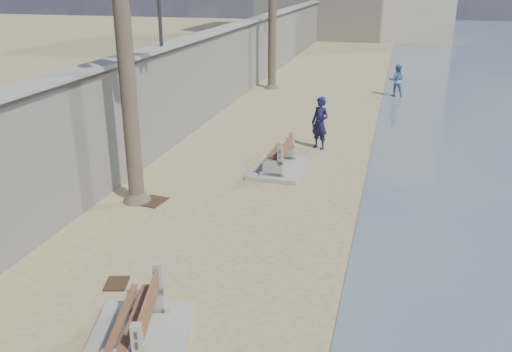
{
  "coord_description": "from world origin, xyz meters",
  "views": [
    {
      "loc": [
        2.69,
        -5.12,
        5.89
      ],
      "look_at": [
        -0.5,
        7.0,
        1.2
      ],
      "focal_mm": 38.0,
      "sensor_mm": 36.0,
      "label": 1
    }
  ],
  "objects_px": {
    "bench_near": "(135,326)",
    "bench_far": "(279,158)",
    "person_b": "(397,79)",
    "person_a": "(320,119)"
  },
  "relations": [
    {
      "from": "person_a",
      "to": "bench_near",
      "type": "bearing_deg",
      "value": -65.06
    },
    {
      "from": "bench_far",
      "to": "person_a",
      "type": "bearing_deg",
      "value": 71.13
    },
    {
      "from": "person_a",
      "to": "person_b",
      "type": "height_order",
      "value": "person_a"
    },
    {
      "from": "person_b",
      "to": "bench_near",
      "type": "bearing_deg",
      "value": 76.3
    },
    {
      "from": "bench_near",
      "to": "person_a",
      "type": "xyz_separation_m",
      "value": [
        1.29,
        11.8,
        0.63
      ]
    },
    {
      "from": "bench_far",
      "to": "person_b",
      "type": "height_order",
      "value": "person_b"
    },
    {
      "from": "bench_near",
      "to": "bench_far",
      "type": "bearing_deg",
      "value": 87.57
    },
    {
      "from": "bench_near",
      "to": "bench_far",
      "type": "xyz_separation_m",
      "value": [
        0.39,
        9.17,
        -0.02
      ]
    },
    {
      "from": "bench_near",
      "to": "bench_far",
      "type": "distance_m",
      "value": 9.18
    },
    {
      "from": "bench_near",
      "to": "person_a",
      "type": "bearing_deg",
      "value": 83.77
    }
  ]
}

